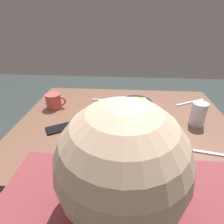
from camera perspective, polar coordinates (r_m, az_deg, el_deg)
ground_plane at (r=1.54m, az=2.89°, el=-26.58°), size 6.00×6.00×0.00m
dining_table at (r=1.11m, az=3.65°, el=-8.67°), size 1.15×0.92×0.73m
plate_near_main at (r=1.21m, az=7.34°, el=2.81°), size 0.22×0.22×0.05m
plate_center_pancakes at (r=0.97m, az=9.43°, el=-4.50°), size 0.27×0.27×0.04m
coffee_mug at (r=1.20m, az=-17.10°, el=3.28°), size 0.12×0.09×0.09m
drinking_glass at (r=1.08m, az=24.78°, el=-0.71°), size 0.08×0.08×0.12m
cell_phone at (r=1.00m, az=-15.14°, el=-4.73°), size 0.16×0.13×0.01m
fork_near at (r=1.26m, az=-1.28°, el=3.64°), size 0.20×0.03×0.01m
fork_far at (r=0.92m, az=29.99°, el=-11.17°), size 0.20×0.06×0.01m
butter_knife at (r=1.34m, az=22.83°, el=2.75°), size 0.21×0.12×0.01m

